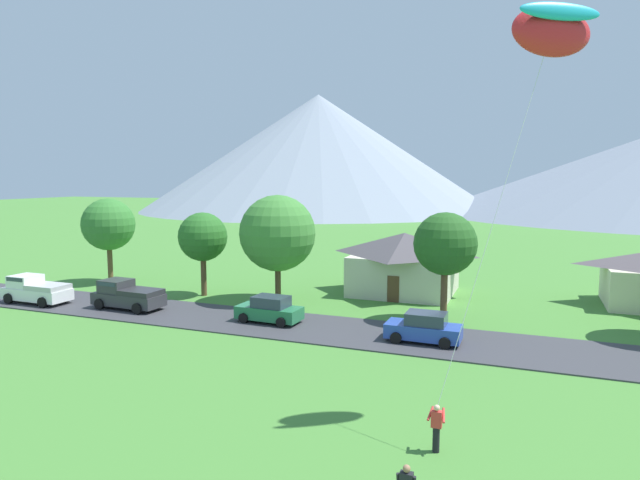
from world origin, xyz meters
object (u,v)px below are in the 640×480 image
object	(u,v)px
parked_car_green_mid_east	(270,310)
pickup_truck_white_east_side	(35,289)
tree_left_of_center	(445,244)
parked_car_blue_west_end	(424,328)
tree_near_right	(203,237)
house_left_center	(404,262)
pickup_truck_charcoal_west_side	(127,295)
tree_far_right	(278,233)
tree_right_of_center	(108,225)
kite_flyer_with_kite	(550,36)

from	to	relation	value
parked_car_green_mid_east	pickup_truck_white_east_side	bearing A→B (deg)	-175.73
tree_left_of_center	parked_car_blue_west_end	xyz separation A→B (m)	(-0.33, -5.13, -4.19)
tree_near_right	pickup_truck_white_east_side	bearing A→B (deg)	-145.88
house_left_center	pickup_truck_white_east_side	bearing A→B (deg)	-150.97
tree_near_right	pickup_truck_charcoal_west_side	bearing A→B (deg)	-113.60
tree_far_right	parked_car_blue_west_end	bearing A→B (deg)	-27.84
house_left_center	parked_car_green_mid_east	xyz separation A→B (m)	(-6.04, -12.31, -1.67)
house_left_center	tree_right_of_center	bearing A→B (deg)	-167.98
tree_near_right	kite_flyer_with_kite	xyz separation A→B (m)	(24.29, -13.96, 9.80)
tree_left_of_center	kite_flyer_with_kite	distance (m)	16.90
tree_left_of_center	pickup_truck_charcoal_west_side	xyz separation A→B (m)	(-21.44, -4.86, -4.00)
tree_near_right	pickup_truck_charcoal_west_side	world-z (taller)	tree_near_right
tree_right_of_center	tree_far_right	xyz separation A→B (m)	(17.00, -1.14, -0.02)
parked_car_green_mid_east	pickup_truck_charcoal_west_side	xyz separation A→B (m)	(-11.08, -0.39, 0.19)
parked_car_blue_west_end	pickup_truck_charcoal_west_side	xyz separation A→B (m)	(-21.12, 0.27, 0.19)
pickup_truck_charcoal_west_side	pickup_truck_white_east_side	world-z (taller)	same
parked_car_blue_west_end	tree_right_of_center	bearing A→B (deg)	165.43
house_left_center	kite_flyer_with_kite	world-z (taller)	kite_flyer_with_kite
parked_car_blue_west_end	pickup_truck_white_east_side	xyz separation A→B (m)	(-28.69, -0.74, 0.19)
parked_car_green_mid_east	tree_far_right	bearing A→B (deg)	110.53
tree_far_right	pickup_truck_charcoal_west_side	bearing A→B (deg)	-145.24
parked_car_blue_west_end	pickup_truck_white_east_side	size ratio (longest dim) A/B	0.81
tree_right_of_center	parked_car_green_mid_east	bearing A→B (deg)	-19.90
pickup_truck_charcoal_west_side	tree_near_right	bearing A→B (deg)	66.40
kite_flyer_with_kite	pickup_truck_white_east_side	bearing A→B (deg)	168.36
tree_near_right	pickup_truck_charcoal_west_side	distance (m)	7.34
tree_right_of_center	kite_flyer_with_kite	size ratio (longest dim) A/B	0.48
tree_near_right	parked_car_green_mid_east	size ratio (longest dim) A/B	1.55
tree_right_of_center	pickup_truck_white_east_side	xyz separation A→B (m)	(0.52, -8.33, -4.14)
tree_near_right	pickup_truck_white_east_side	xyz separation A→B (m)	(-10.13, -6.87, -3.60)
house_left_center	pickup_truck_charcoal_west_side	xyz separation A→B (m)	(-17.11, -12.69, -1.47)
house_left_center	tree_near_right	size ratio (longest dim) A/B	1.28
pickup_truck_white_east_side	tree_near_right	bearing A→B (deg)	34.12
parked_car_green_mid_east	pickup_truck_charcoal_west_side	bearing A→B (deg)	-178.01
tree_right_of_center	pickup_truck_charcoal_west_side	size ratio (longest dim) A/B	1.42
tree_far_right	parked_car_green_mid_east	xyz separation A→B (m)	(2.17, -5.80, -4.31)
house_left_center	tree_left_of_center	bearing A→B (deg)	-61.05
tree_far_right	pickup_truck_charcoal_west_side	size ratio (longest dim) A/B	1.52
tree_left_of_center	tree_far_right	bearing A→B (deg)	173.99
tree_near_right	pickup_truck_white_east_side	distance (m)	12.76
parked_car_green_mid_east	kite_flyer_with_kite	world-z (taller)	kite_flyer_with_kite
parked_car_blue_west_end	kite_flyer_with_kite	bearing A→B (deg)	-53.79
tree_left_of_center	pickup_truck_charcoal_west_side	bearing A→B (deg)	-167.23
house_left_center	tree_left_of_center	xyz separation A→B (m)	(4.33, -7.83, 2.53)
parked_car_blue_west_end	pickup_truck_charcoal_west_side	size ratio (longest dim) A/B	0.80
parked_car_green_mid_east	pickup_truck_charcoal_west_side	distance (m)	11.08
pickup_truck_charcoal_west_side	pickup_truck_white_east_side	xyz separation A→B (m)	(-7.57, -1.01, 0.00)
pickup_truck_white_east_side	tree_right_of_center	bearing A→B (deg)	93.56
house_left_center	tree_near_right	xyz separation A→B (m)	(-14.55, -6.83, 2.13)
tree_left_of_center	pickup_truck_charcoal_west_side	size ratio (longest dim) A/B	1.35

